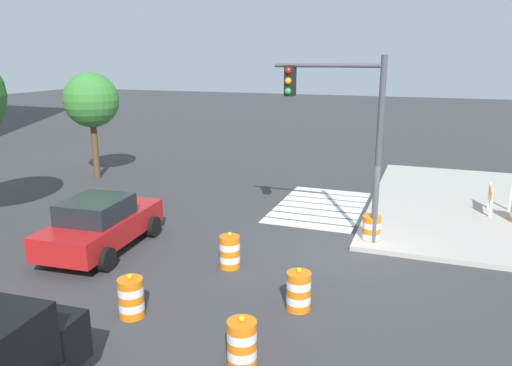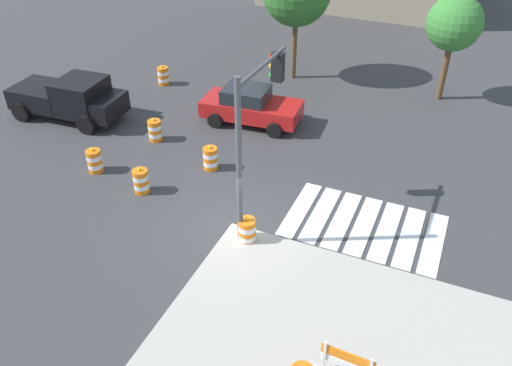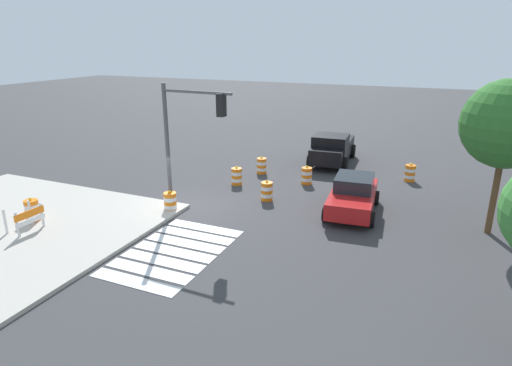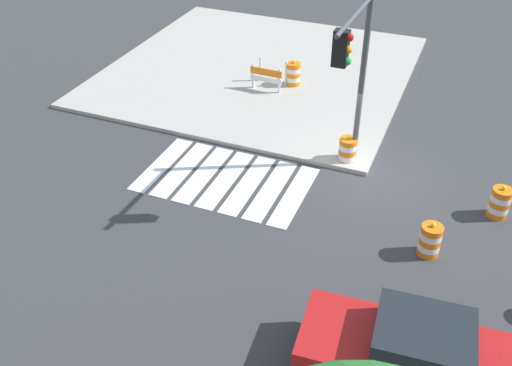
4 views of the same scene
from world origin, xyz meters
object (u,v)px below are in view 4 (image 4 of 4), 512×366
(traffic_barrel_on_sidewalk, at_px, (293,74))
(traffic_barrel_median_near, at_px, (347,151))
(traffic_barrel_near_corner, at_px, (430,240))
(traffic_light_pole, at_px, (355,63))
(traffic_barrel_far_curb, at_px, (500,203))
(sports_car, at_px, (410,352))
(construction_barricade, at_px, (268,75))

(traffic_barrel_on_sidewalk, bearing_deg, traffic_barrel_median_near, 126.83)
(traffic_barrel_near_corner, xyz_separation_m, traffic_light_pole, (2.90, -2.35, 3.46))
(traffic_barrel_far_curb, bearing_deg, sports_car, 77.43)
(traffic_barrel_near_corner, bearing_deg, sports_car, 91.93)
(traffic_barrel_median_near, bearing_deg, traffic_barrel_on_sidewalk, -53.17)
(traffic_barrel_on_sidewalk, bearing_deg, traffic_light_pole, 122.55)
(sports_car, height_order, traffic_light_pole, traffic_light_pole)
(traffic_barrel_near_corner, height_order, traffic_light_pole, traffic_light_pole)
(traffic_barrel_far_curb, height_order, traffic_light_pole, traffic_light_pole)
(traffic_barrel_on_sidewalk, bearing_deg, traffic_barrel_far_curb, 145.28)
(sports_car, distance_m, traffic_barrel_median_near, 8.14)
(traffic_barrel_far_curb, relative_size, construction_barricade, 0.78)
(traffic_barrel_median_near, height_order, construction_barricade, construction_barricade)
(traffic_barrel_near_corner, xyz_separation_m, traffic_barrel_on_sidewalk, (6.46, -7.93, 0.15))
(construction_barricade, bearing_deg, traffic_barrel_median_near, 137.75)
(traffic_barrel_far_curb, distance_m, traffic_light_pole, 5.65)
(sports_car, bearing_deg, construction_barricade, -56.71)
(construction_barricade, bearing_deg, traffic_barrel_on_sidewalk, -138.57)
(traffic_barrel_far_curb, height_order, traffic_barrel_on_sidewalk, traffic_barrel_on_sidewalk)
(sports_car, xyz_separation_m, traffic_barrel_median_near, (3.21, -7.47, -0.36))
(traffic_light_pole, bearing_deg, traffic_barrel_far_curb, -179.90)
(sports_car, distance_m, traffic_barrel_far_curb, 6.60)
(traffic_barrel_near_corner, relative_size, traffic_barrel_on_sidewalk, 1.00)
(construction_barricade, bearing_deg, traffic_barrel_near_corner, 135.22)
(traffic_barrel_far_curb, relative_size, traffic_barrel_on_sidewalk, 1.00)
(traffic_barrel_on_sidewalk, distance_m, traffic_light_pole, 7.39)
(traffic_barrel_median_near, xyz_separation_m, traffic_light_pole, (-0.17, 1.05, 3.46))
(traffic_barrel_median_near, bearing_deg, construction_barricade, -42.25)
(traffic_barrel_far_curb, bearing_deg, traffic_barrel_median_near, -12.66)
(traffic_barrel_near_corner, distance_m, traffic_barrel_far_curb, 2.84)
(traffic_barrel_far_curb, distance_m, construction_barricade, 10.09)
(traffic_barrel_median_near, height_order, traffic_barrel_on_sidewalk, traffic_barrel_on_sidewalk)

